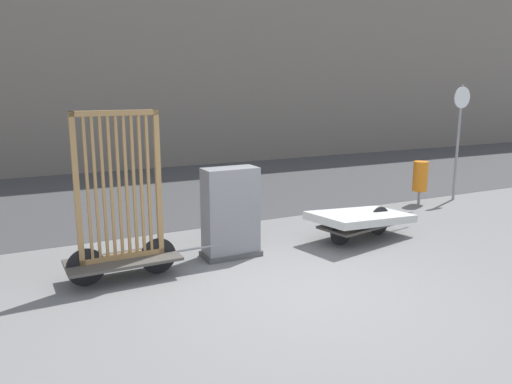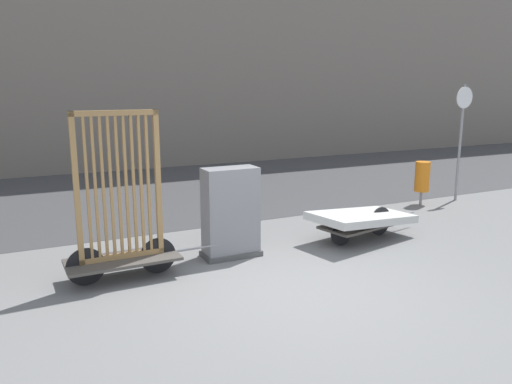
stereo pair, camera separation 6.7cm
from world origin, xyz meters
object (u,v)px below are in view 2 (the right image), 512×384
(utility_cabinet, at_px, (231,215))
(sign_post, at_px, (461,129))
(bike_cart_with_bedframe, at_px, (121,223))
(bike_cart_with_mattress, at_px, (362,219))
(trash_bin, at_px, (422,177))

(utility_cabinet, xyz_separation_m, sign_post, (6.24, 1.31, 1.00))
(bike_cart_with_bedframe, bearing_deg, bike_cart_with_mattress, -1.29)
(bike_cart_with_bedframe, xyz_separation_m, bike_cart_with_mattress, (4.03, 0.00, -0.41))
(utility_cabinet, height_order, sign_post, sign_post)
(bike_cart_with_bedframe, bearing_deg, trash_bin, 11.34)
(utility_cabinet, height_order, trash_bin, utility_cabinet)
(bike_cart_with_bedframe, height_order, bike_cart_with_mattress, bike_cart_with_bedframe)
(bike_cart_with_mattress, distance_m, sign_post, 4.37)
(bike_cart_with_mattress, bearing_deg, bike_cart_with_bedframe, 168.86)
(bike_cart_with_bedframe, xyz_separation_m, utility_cabinet, (1.69, 0.22, -0.13))
(bike_cart_with_bedframe, bearing_deg, utility_cabinet, 6.14)
(bike_cart_with_mattress, distance_m, utility_cabinet, 2.37)
(trash_bin, bearing_deg, sign_post, -0.35)
(sign_post, bearing_deg, trash_bin, 179.65)
(bike_cart_with_mattress, bearing_deg, trash_bin, 17.41)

